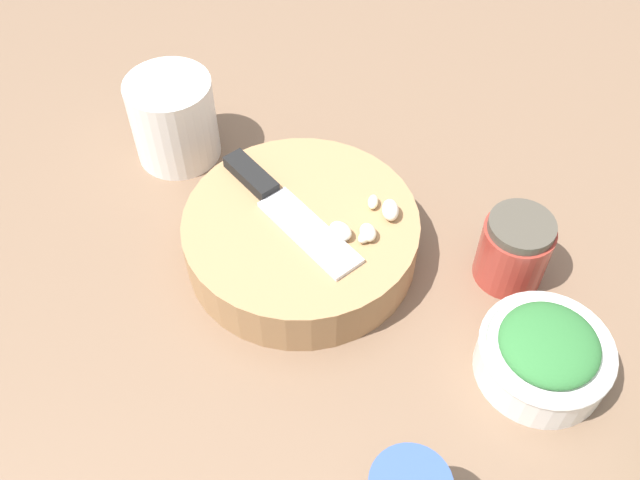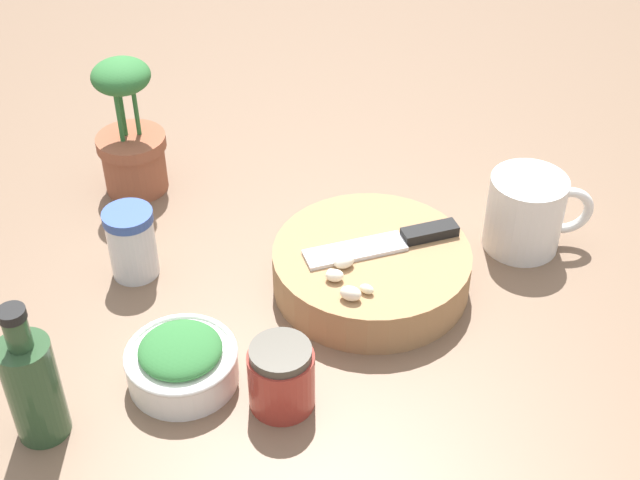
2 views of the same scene
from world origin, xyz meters
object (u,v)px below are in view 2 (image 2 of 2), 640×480
at_px(herb_bowl, 182,361).
at_px(chef_knife, 392,241).
at_px(spice_jar, 132,243).
at_px(oil_bottle, 33,385).
at_px(cutting_board, 371,268).
at_px(coffee_mug, 527,213).
at_px(garlic_cloves, 345,278).
at_px(potted_herb, 130,138).
at_px(honey_jar, 281,376).

bearing_deg(herb_bowl, chef_knife, -15.65).
relative_size(spice_jar, oil_bottle, 0.55).
distance_m(chef_knife, spice_jar, 0.31).
bearing_deg(chef_knife, cutting_board, 100.22).
height_order(coffee_mug, oil_bottle, oil_bottle).
xyz_separation_m(chef_knife, coffee_mug, (0.16, -0.09, -0.01)).
bearing_deg(spice_jar, chef_knife, -53.65).
bearing_deg(oil_bottle, chef_knife, -18.72).
relative_size(garlic_cloves, potted_herb, 0.36).
height_order(cutting_board, potted_herb, potted_herb).
distance_m(chef_knife, oil_bottle, 0.42).
xyz_separation_m(herb_bowl, coffee_mug, (0.43, -0.17, 0.02)).
relative_size(chef_knife, potted_herb, 0.90).
height_order(herb_bowl, honey_jar, honey_jar).
relative_size(herb_bowl, spice_jar, 1.32).
bearing_deg(herb_bowl, oil_bottle, 155.43).
height_order(chef_knife, coffee_mug, coffee_mug).
relative_size(chef_knife, garlic_cloves, 2.48).
xyz_separation_m(spice_jar, oil_bottle, (-0.22, -0.11, 0.02)).
height_order(cutting_board, honey_jar, honey_jar).
xyz_separation_m(oil_bottle, potted_herb, (0.34, 0.24, 0.01)).
xyz_separation_m(honey_jar, potted_herb, (0.17, 0.40, 0.04)).
height_order(garlic_cloves, coffee_mug, coffee_mug).
bearing_deg(herb_bowl, coffee_mug, -21.50).
xyz_separation_m(garlic_cloves, coffee_mug, (0.24, -0.09, -0.01)).
bearing_deg(spice_jar, cutting_board, -56.38).
bearing_deg(oil_bottle, cutting_board, -18.43).
xyz_separation_m(coffee_mug, potted_herb, (-0.22, 0.47, 0.03)).
xyz_separation_m(cutting_board, herb_bowl, (-0.24, 0.06, 0.00)).
distance_m(garlic_cloves, oil_bottle, 0.34).
relative_size(coffee_mug, oil_bottle, 0.71).
relative_size(herb_bowl, oil_bottle, 0.73).
relative_size(honey_jar, oil_bottle, 0.47).
height_order(cutting_board, garlic_cloves, garlic_cloves).
relative_size(garlic_cloves, herb_bowl, 0.58).
bearing_deg(honey_jar, coffee_mug, -9.93).
distance_m(spice_jar, honey_jar, 0.27).
distance_m(cutting_board, coffee_mug, 0.21).
bearing_deg(garlic_cloves, cutting_board, 7.86).
bearing_deg(potted_herb, garlic_cloves, -94.44).
xyz_separation_m(cutting_board, chef_knife, (0.02, -0.01, 0.03)).
distance_m(garlic_cloves, potted_herb, 0.38).
xyz_separation_m(spice_jar, honey_jar, (-0.05, -0.27, -0.01)).
height_order(cutting_board, spice_jar, spice_jar).
bearing_deg(herb_bowl, garlic_cloves, -22.13).
bearing_deg(cutting_board, garlic_cloves, -172.14).
bearing_deg(honey_jar, spice_jar, 80.25).
relative_size(chef_knife, honey_jar, 2.23).
bearing_deg(honey_jar, herb_bowl, 112.32).
bearing_deg(garlic_cloves, honey_jar, -169.18).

